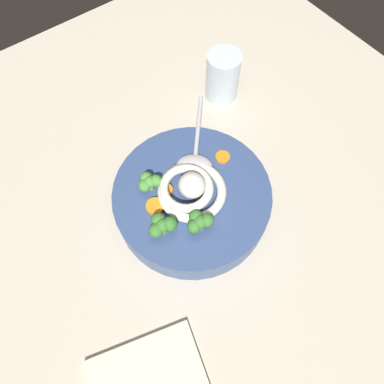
{
  "coord_description": "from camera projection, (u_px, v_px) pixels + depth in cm",
  "views": [
    {
      "loc": [
        17.77,
        23.3,
        61.3
      ],
      "look_at": [
        2.0,
        2.18,
        9.13
      ],
      "focal_mm": 33.15,
      "sensor_mm": 36.0,
      "label": 1
    }
  ],
  "objects": [
    {
      "name": "drinking_glass",
      "position": [
        223.0,
        77.0,
        0.7
      ],
      "size": [
        6.66,
        6.66,
        10.33
      ],
      "primitive_type": "cylinder",
      "color": "silver",
      "rests_on": "table_slab"
    },
    {
      "name": "broccoli_floret_front",
      "position": [
        162.0,
        225.0,
        0.53
      ],
      "size": [
        4.52,
        3.89,
        3.57
      ],
      "color": "#7A9E60",
      "rests_on": "soup_bowl"
    },
    {
      "name": "broccoli_floret_near_spoon",
      "position": [
        149.0,
        182.0,
        0.57
      ],
      "size": [
        3.97,
        3.42,
        3.14
      ],
      "color": "#7A9E60",
      "rests_on": "soup_bowl"
    },
    {
      "name": "folded_napkin",
      "position": [
        147.0,
        378.0,
        0.51
      ],
      "size": [
        18.43,
        14.82,
        0.8
      ],
      "primitive_type": "cube",
      "rotation": [
        0.0,
        0.0,
        -0.28
      ],
      "color": "beige",
      "rests_on": "table_slab"
    },
    {
      "name": "soup_bowl",
      "position": [
        192.0,
        199.0,
        0.61
      ],
      "size": [
        26.56,
        26.56,
        5.56
      ],
      "color": "#334775",
      "rests_on": "table_slab"
    },
    {
      "name": "table_slab",
      "position": [
        194.0,
        196.0,
        0.66
      ],
      "size": [
        110.59,
        110.59,
        3.58
      ],
      "primitive_type": "cube",
      "color": "#BCB29E",
      "rests_on": "ground"
    },
    {
      "name": "noodle_pile",
      "position": [
        191.0,
        189.0,
        0.57
      ],
      "size": [
        12.41,
        12.16,
        4.99
      ],
      "color": "silver",
      "rests_on": "soup_bowl"
    },
    {
      "name": "carrot_slice_beside_chili",
      "position": [
        155.0,
        206.0,
        0.57
      ],
      "size": [
        2.93,
        2.93,
        0.75
      ],
      "primitive_type": "cylinder",
      "color": "orange",
      "rests_on": "soup_bowl"
    },
    {
      "name": "carrot_slice_extra_a",
      "position": [
        166.0,
        190.0,
        0.58
      ],
      "size": [
        2.24,
        2.24,
        0.77
      ],
      "primitive_type": "cylinder",
      "color": "orange",
      "rests_on": "soup_bowl"
    },
    {
      "name": "carrot_slice_left",
      "position": [
        223.0,
        157.0,
        0.61
      ],
      "size": [
        2.55,
        2.55,
        0.49
      ],
      "primitive_type": "cylinder",
      "color": "orange",
      "rests_on": "soup_bowl"
    },
    {
      "name": "soup_spoon",
      "position": [
        195.0,
        158.0,
        0.6
      ],
      "size": [
        13.98,
        15.1,
        1.6
      ],
      "rotation": [
        0.0,
        0.0,
        3.98
      ],
      "color": "#B7B7BC",
      "rests_on": "soup_bowl"
    },
    {
      "name": "broccoli_floret_beside_noodles",
      "position": [
        199.0,
        221.0,
        0.54
      ],
      "size": [
        4.33,
        3.72,
        3.42
      ],
      "color": "#7A9E60",
      "rests_on": "soup_bowl"
    }
  ]
}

